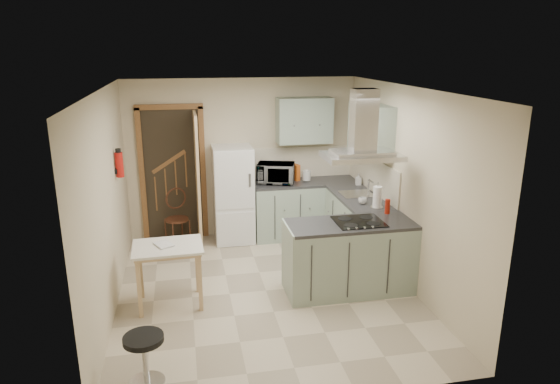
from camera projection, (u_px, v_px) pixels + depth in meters
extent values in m
plane|color=beige|center=(266.00, 290.00, 6.28)|extent=(4.20, 4.20, 0.00)
plane|color=silver|center=(264.00, 89.00, 5.58)|extent=(4.20, 4.20, 0.00)
plane|color=beige|center=(243.00, 158.00, 7.91)|extent=(3.60, 0.00, 3.60)
plane|color=beige|center=(107.00, 205.00, 5.59)|extent=(0.00, 4.20, 4.20)
plane|color=beige|center=(406.00, 188.00, 6.27)|extent=(0.00, 4.20, 4.20)
cube|color=brown|center=(173.00, 174.00, 7.73)|extent=(1.10, 0.12, 2.10)
cube|color=white|center=(233.00, 194.00, 7.73)|extent=(0.60, 0.60, 1.50)
cube|color=#9EB2A0|center=(287.00, 209.00, 7.97)|extent=(1.08, 0.60, 0.90)
cube|color=#9EB2A0|center=(351.00, 220.00, 7.50)|extent=(0.60, 1.95, 0.90)
cube|color=beige|center=(302.00, 162.00, 8.10)|extent=(1.68, 0.02, 0.50)
cube|color=#9EB2A0|center=(304.00, 120.00, 7.75)|extent=(0.85, 0.35, 0.70)
cube|color=#9EB2A0|center=(371.00, 130.00, 6.87)|extent=(0.35, 0.90, 0.70)
cube|color=#9EB2A0|center=(350.00, 257.00, 6.18)|extent=(1.55, 0.65, 0.90)
cube|color=black|center=(359.00, 222.00, 6.07)|extent=(0.58, 0.50, 0.01)
cube|color=silver|center=(362.00, 156.00, 5.84)|extent=(0.90, 0.55, 0.10)
cube|color=silver|center=(357.00, 194.00, 7.20)|extent=(0.45, 0.40, 0.01)
cylinder|color=#B2140F|center=(119.00, 165.00, 6.38)|extent=(0.10, 0.10, 0.32)
cube|color=#D6AB84|center=(170.00, 275.00, 5.86)|extent=(0.82, 0.62, 0.75)
cube|color=#4F351A|center=(177.00, 219.00, 7.68)|extent=(0.46, 0.46, 0.79)
cylinder|color=black|center=(145.00, 360.00, 4.49)|extent=(0.41, 0.41, 0.49)
imported|color=black|center=(276.00, 173.00, 7.77)|extent=(0.65, 0.53, 0.31)
cylinder|color=silver|center=(307.00, 176.00, 7.87)|extent=(0.16, 0.16, 0.19)
cube|color=#D35918|center=(296.00, 172.00, 7.95)|extent=(0.12, 0.18, 0.26)
imported|color=#A2A3AD|center=(358.00, 179.00, 7.68)|extent=(0.09, 0.09, 0.18)
cylinder|color=white|center=(377.00, 197.00, 6.58)|extent=(0.15, 0.15, 0.30)
imported|color=silver|center=(363.00, 201.00, 6.76)|extent=(0.15, 0.15, 0.09)
cylinder|color=#B0200F|center=(387.00, 206.00, 6.36)|extent=(0.08, 0.08, 0.19)
imported|color=#A43C36|center=(157.00, 243.00, 5.70)|extent=(0.26, 0.29, 0.11)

